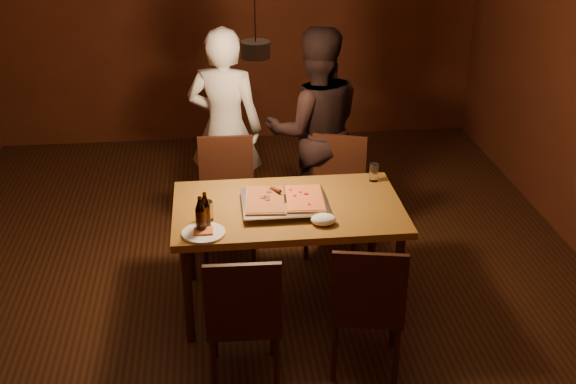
{
  "coord_description": "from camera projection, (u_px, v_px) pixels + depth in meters",
  "views": [
    {
      "loc": [
        -0.28,
        -4.35,
        2.9
      ],
      "look_at": [
        0.18,
        -0.17,
        0.85
      ],
      "focal_mm": 45.0,
      "sensor_mm": 36.0,
      "label": 1
    }
  ],
  "objects": [
    {
      "name": "diner_white",
      "position": [
        225.0,
        129.0,
        5.79
      ],
      "size": [
        0.69,
        0.54,
        1.65
      ],
      "primitive_type": "imported",
      "rotation": [
        0.0,
        0.0,
        2.87
      ],
      "color": "silver",
      "rests_on": "floor"
    },
    {
      "name": "plate_slice",
      "position": [
        204.0,
        233.0,
        4.38
      ],
      "size": [
        0.27,
        0.27,
        0.03
      ],
      "color": "white",
      "rests_on": "dining_table"
    },
    {
      "name": "beer_bottle_a",
      "position": [
        200.0,
        215.0,
        4.35
      ],
      "size": [
        0.06,
        0.06,
        0.24
      ],
      "color": "black",
      "rests_on": "dining_table"
    },
    {
      "name": "chair_far_right",
      "position": [
        336.0,
        184.0,
        5.52
      ],
      "size": [
        0.53,
        0.53,
        0.49
      ],
      "rotation": [
        0.0,
        0.0,
        2.81
      ],
      "color": "#38190F",
      "rests_on": "floor"
    },
    {
      "name": "spatula",
      "position": [
        285.0,
        199.0,
        4.68
      ],
      "size": [
        0.19,
        0.26,
        0.04
      ],
      "primitive_type": null,
      "rotation": [
        0.0,
        0.0,
        0.46
      ],
      "color": "silver",
      "rests_on": "pizza_tray"
    },
    {
      "name": "pendant_lamp",
      "position": [
        256.0,
        48.0,
        4.42
      ],
      "size": [
        0.18,
        0.18,
        1.1
      ],
      "color": "black",
      "rests_on": "ceiling"
    },
    {
      "name": "dining_table",
      "position": [
        288.0,
        216.0,
        4.76
      ],
      "size": [
        1.5,
        0.9,
        0.75
      ],
      "color": "#9C6927",
      "rests_on": "floor"
    },
    {
      "name": "pizza_meat",
      "position": [
        266.0,
        200.0,
        4.67
      ],
      "size": [
        0.29,
        0.42,
        0.02
      ],
      "primitive_type": "cube",
      "rotation": [
        0.0,
        0.0,
        -0.08
      ],
      "color": "maroon",
      "rests_on": "pizza_tray"
    },
    {
      "name": "beer_bottle_b",
      "position": [
        205.0,
        210.0,
        4.4
      ],
      "size": [
        0.06,
        0.06,
        0.24
      ],
      "color": "black",
      "rests_on": "dining_table"
    },
    {
      "name": "room_shell",
      "position": [
        257.0,
        104.0,
        4.57
      ],
      "size": [
        6.0,
        6.0,
        6.0
      ],
      "color": "#39200F",
      "rests_on": "ground"
    },
    {
      "name": "chair_near_right",
      "position": [
        368.0,
        298.0,
        4.14
      ],
      "size": [
        0.49,
        0.49,
        0.49
      ],
      "rotation": [
        0.0,
        0.0,
        -0.2
      ],
      "color": "#38190F",
      "rests_on": "floor"
    },
    {
      "name": "pizza_tray",
      "position": [
        284.0,
        204.0,
        4.69
      ],
      "size": [
        0.56,
        0.46,
        0.05
      ],
      "primitive_type": "cube",
      "rotation": [
        0.0,
        0.0,
        0.02
      ],
      "color": "silver",
      "rests_on": "dining_table"
    },
    {
      "name": "chair_far_left",
      "position": [
        227.0,
        185.0,
        5.51
      ],
      "size": [
        0.43,
        0.43,
        0.49
      ],
      "rotation": [
        0.0,
        0.0,
        3.13
      ],
      "color": "#38190F",
      "rests_on": "floor"
    },
    {
      "name": "chair_near_left",
      "position": [
        243.0,
        309.0,
        4.04
      ],
      "size": [
        0.43,
        0.43,
        0.49
      ],
      "rotation": [
        0.0,
        0.0,
        -0.03
      ],
      "color": "#38190F",
      "rests_on": "floor"
    },
    {
      "name": "napkin",
      "position": [
        324.0,
        219.0,
        4.48
      ],
      "size": [
        0.16,
        0.12,
        0.07
      ],
      "primitive_type": "ellipsoid",
      "color": "white",
      "rests_on": "dining_table"
    },
    {
      "name": "diner_dark",
      "position": [
        315.0,
        130.0,
        5.73
      ],
      "size": [
        0.84,
        0.66,
        1.66
      ],
      "primitive_type": "imported",
      "rotation": [
        0.0,
        0.0,
        3.18
      ],
      "color": "black",
      "rests_on": "floor"
    },
    {
      "name": "pizza_cheese",
      "position": [
        304.0,
        198.0,
        4.7
      ],
      "size": [
        0.27,
        0.41,
        0.02
      ],
      "primitive_type": "cube",
      "rotation": [
        0.0,
        0.0,
        -0.04
      ],
      "color": "gold",
      "rests_on": "pizza_tray"
    },
    {
      "name": "water_glass_left",
      "position": [
        207.0,
        211.0,
        4.52
      ],
      "size": [
        0.08,
        0.08,
        0.13
      ],
      "primitive_type": "cylinder",
      "color": "silver",
      "rests_on": "dining_table"
    },
    {
      "name": "water_glass_right",
      "position": [
        374.0,
        172.0,
        5.04
      ],
      "size": [
        0.06,
        0.06,
        0.13
      ],
      "primitive_type": "cylinder",
      "color": "silver",
      "rests_on": "dining_table"
    }
  ]
}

